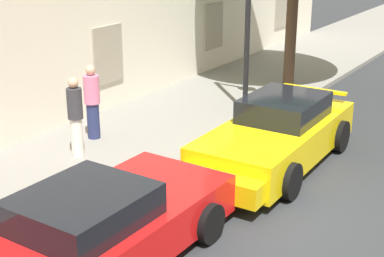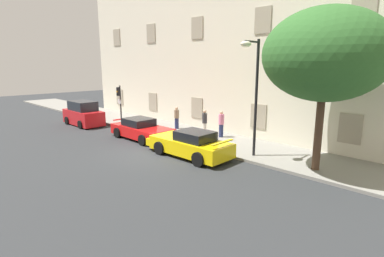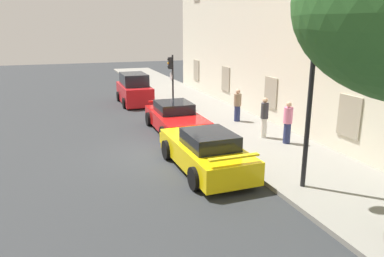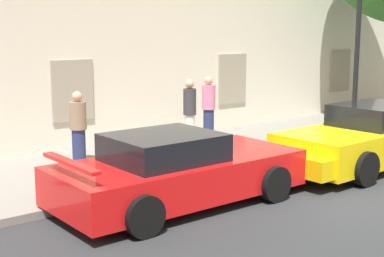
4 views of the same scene
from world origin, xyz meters
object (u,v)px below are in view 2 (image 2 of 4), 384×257
pedestrian_admiring (205,122)px  pedestrian_bystander (221,124)px  traffic_light (119,98)px  tree_near_kerb (325,55)px  hatchback_parked (83,114)px  pedestrian_strolling (177,118)px  sportscar_red_lead (143,130)px  street_lamp (252,77)px  sportscar_yellow_flank (188,144)px

pedestrian_admiring → pedestrian_bystander: size_ratio=1.01×
traffic_light → tree_near_kerb: bearing=2.9°
hatchback_parked → pedestrian_strolling: hatchback_parked is taller
traffic_light → pedestrian_bystander: (7.96, 2.50, -1.21)m
sportscar_red_lead → tree_near_kerb: tree_near_kerb is taller
street_lamp → pedestrian_admiring: street_lamp is taller
sportscar_red_lead → pedestrian_admiring: bearing=50.5°
sportscar_yellow_flank → tree_near_kerb: (5.83, 2.28, 4.49)m
hatchback_parked → tree_near_kerb: (17.63, 2.41, 4.25)m
sportscar_yellow_flank → pedestrian_strolling: bearing=143.3°
pedestrian_strolling → pedestrian_admiring: bearing=-4.0°
pedestrian_strolling → traffic_light: bearing=-150.7°
sportscar_yellow_flank → hatchback_parked: 11.81m
pedestrian_admiring → street_lamp: bearing=-21.4°
pedestrian_admiring → tree_near_kerb: bearing=-9.2°
pedestrian_strolling → pedestrian_bystander: 3.98m
hatchback_parked → sportscar_yellow_flank: bearing=0.6°
sportscar_red_lead → tree_near_kerb: (10.44, 1.80, 4.53)m
sportscar_yellow_flank → hatchback_parked: (-11.80, -0.13, 0.24)m
traffic_light → pedestrian_admiring: 7.33m
sportscar_yellow_flank → sportscar_red_lead: bearing=174.1°
traffic_light → hatchback_parked: bearing=-149.4°
sportscar_yellow_flank → pedestrian_admiring: 4.14m
sportscar_red_lead → pedestrian_bystander: 5.04m
sportscar_yellow_flank → hatchback_parked: bearing=-179.4°
traffic_light → pedestrian_admiring: traffic_light is taller
hatchback_parked → pedestrian_bystander: 11.52m
sportscar_red_lead → hatchback_parked: (-7.19, -0.60, 0.28)m
traffic_light → pedestrian_strolling: 4.75m
hatchback_parked → tree_near_kerb: tree_near_kerb is taller
pedestrian_admiring → pedestrian_bystander: 1.12m
hatchback_parked → pedestrian_admiring: (9.72, 3.68, 0.17)m
pedestrian_admiring → pedestrian_strolling: 2.96m
pedestrian_admiring → sportscar_yellow_flank: bearing=-59.6°
tree_near_kerb → pedestrian_strolling: (-10.86, 1.48, -4.16)m
street_lamp → pedestrian_strolling: bearing=165.0°
tree_near_kerb → pedestrian_admiring: (-7.91, 1.28, -4.08)m
street_lamp → sportscar_red_lead: bearing=-170.6°
tree_near_kerb → hatchback_parked: bearing=-172.2°
pedestrian_bystander → street_lamp: bearing=-31.9°
hatchback_parked → traffic_light: bearing=30.6°
traffic_light → street_lamp: bearing=0.8°
sportscar_red_lead → pedestrian_admiring: (2.53, 3.08, 0.45)m
sportscar_yellow_flank → pedestrian_admiring: bearing=120.4°
street_lamp → pedestrian_strolling: (-7.73, 2.07, -3.17)m
traffic_light → street_lamp: (11.71, 0.17, 1.90)m
sportscar_red_lead → sportscar_yellow_flank: size_ratio=0.99×
hatchback_parked → street_lamp: 14.97m
street_lamp → pedestrian_admiring: size_ratio=3.37×
hatchback_parked → street_lamp: (14.50, 1.82, 3.27)m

